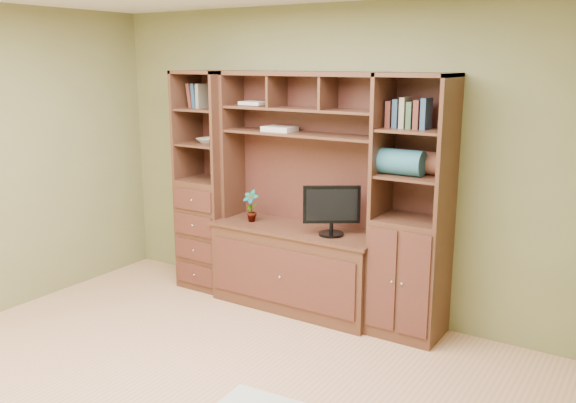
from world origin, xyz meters
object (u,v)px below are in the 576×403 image
Objects in this scene: center_hutch at (296,194)px; monitor at (332,201)px; left_tower at (208,181)px; right_tower at (412,209)px.

monitor is at bearing -5.47° from center_hutch.
monitor is at bearing -3.14° from left_tower.
center_hutch is at bearing 140.45° from monitor.
left_tower is (-1.00, 0.04, 0.00)m from center_hutch.
right_tower is at bearing 2.23° from center_hutch.
monitor is (1.37, -0.07, -0.01)m from left_tower.
center_hutch is at bearing -2.29° from left_tower.
left_tower and right_tower have the same top height.
right_tower is (2.02, 0.00, 0.00)m from left_tower.
center_hutch and left_tower have the same top height.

